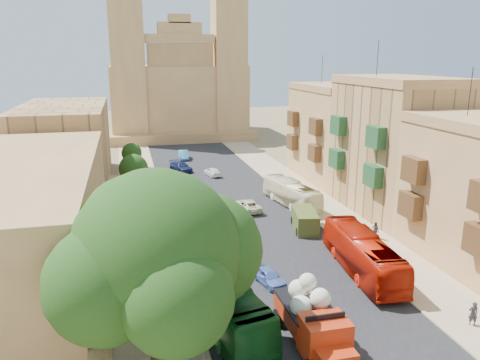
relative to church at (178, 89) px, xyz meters
name	(u,v)px	position (x,y,z in m)	size (l,w,h in m)	color
road_surface	(231,207)	(0.00, -48.61, -9.51)	(14.00, 140.00, 0.01)	black
sidewalk_east	(313,200)	(9.50, -48.61, -9.51)	(5.00, 140.00, 0.01)	tan
sidewalk_west	(142,213)	(-9.50, -48.61, -9.51)	(5.00, 140.00, 0.01)	tan
kerb_east	(292,201)	(7.00, -48.61, -9.46)	(0.25, 140.00, 0.12)	tan
kerb_west	(166,211)	(-7.00, -48.61, -9.46)	(0.25, 140.00, 0.12)	tan
townhouse_c	(394,145)	(15.95, -53.61, -2.61)	(9.00, 14.00, 17.40)	tan
townhouse_d	(335,132)	(15.95, -39.61, -3.36)	(9.00, 14.00, 15.90)	#B0844F
west_wall	(108,244)	(-12.50, -58.61, -8.62)	(1.00, 40.00, 1.80)	#B0844F
west_building_low	(26,219)	(-18.00, -60.61, -5.32)	(10.00, 28.00, 8.40)	#9C7344
west_building_mid	(66,145)	(-18.00, -34.61, -4.52)	(10.00, 22.00, 10.00)	tan
church	(178,89)	(0.00, 0.00, 0.00)	(28.00, 22.50, 36.30)	#B0844F
ficus_tree	(159,259)	(-9.41, -74.61, -3.19)	(10.69, 9.84, 10.69)	#35241A
street_tree_a	(142,250)	(-10.00, -66.61, -6.05)	(3.37, 3.37, 5.18)	#35241A
street_tree_b	(136,195)	(-10.00, -54.61, -5.79)	(3.62, 3.62, 5.56)	#35241A
street_tree_c	(133,169)	(-10.00, -42.61, -6.12)	(3.30, 3.30, 5.07)	#35241A
street_tree_d	(132,153)	(-10.00, -30.61, -6.68)	(2.76, 2.76, 4.25)	#35241A
red_truck	(313,319)	(-1.16, -74.31, -7.79)	(2.68, 6.75, 3.93)	#B52A0D
olive_pickup	(305,220)	(5.14, -57.02, -8.61)	(2.80, 4.78, 1.85)	#44521F
bus_green_north	(218,298)	(-5.79, -70.53, -7.96)	(2.61, 11.14, 3.10)	#124C19
bus_red_east	(363,254)	(5.99, -66.48, -8.02)	(2.51, 10.71, 2.98)	#B11604
bus_cream_east	(291,193)	(6.50, -49.58, -8.20)	(2.21, 9.47, 2.64)	#FCF0C4
car_blue_a	(269,276)	(-1.31, -66.58, -8.95)	(1.33, 3.31, 1.13)	#4E6EB7
car_white_a	(232,214)	(-0.94, -53.03, -8.82)	(1.47, 4.23, 1.39)	silver
car_cream	(248,205)	(1.40, -50.39, -8.92)	(1.99, 4.31, 1.20)	beige
car_dkblue	(181,167)	(-3.31, -31.05, -8.86)	(1.83, 4.50, 1.30)	#131C44
car_white_b	(212,172)	(0.50, -34.80, -8.93)	(1.38, 3.44, 1.17)	white
car_blue_b	(183,155)	(-1.95, -22.95, -8.84)	(1.43, 4.09, 1.35)	teal
pedestrian_a	(473,314)	(9.00, -74.59, -8.75)	(0.56, 0.37, 1.54)	#2D2A2F
pedestrian_c	(375,230)	(10.37, -60.65, -8.73)	(0.92, 0.38, 1.57)	#3A3C41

